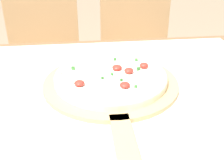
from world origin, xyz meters
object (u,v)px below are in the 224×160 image
chair_left (44,55)px  chair_right (136,51)px  pizza_peel (112,86)px  pizza (111,77)px

chair_left → chair_right: same height
pizza_peel → chair_right: 0.80m
pizza → chair_left: chair_left is taller
chair_left → chair_right: (0.50, -0.00, 0.00)m
chair_left → chair_right: bearing=-0.1°
pizza → chair_left: (-0.28, 0.72, -0.23)m
chair_left → chair_right: 0.50m
pizza_peel → pizza: size_ratio=1.86×
pizza_peel → chair_right: bearing=73.6°
chair_right → chair_left: bearing=-177.2°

